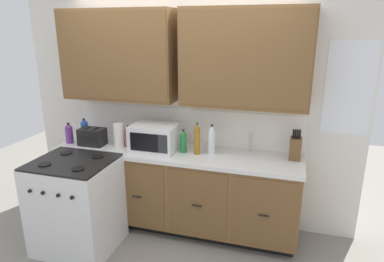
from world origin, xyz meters
name	(u,v)px	position (x,y,z in m)	size (l,w,h in m)	color
ground_plane	(168,241)	(0.00, 0.00, 0.00)	(8.00, 8.00, 0.00)	gray
wall_unit	(181,78)	(0.00, 0.50, 1.66)	(3.81, 0.40, 2.58)	white
counter_run	(176,189)	(0.00, 0.30, 0.46)	(2.64, 0.64, 0.90)	black
stove_range	(77,205)	(-0.83, -0.33, 0.47)	(0.76, 0.68, 0.95)	white
microwave	(155,138)	(-0.23, 0.27, 1.04)	(0.48, 0.37, 0.28)	white
toaster	(92,137)	(-0.96, 0.23, 1.00)	(0.28, 0.18, 0.19)	black
knife_block	(295,148)	(1.21, 0.43, 1.02)	(0.11, 0.14, 0.31)	brown
sink_faucet	(250,143)	(0.76, 0.51, 1.00)	(0.02, 0.02, 0.20)	#B2B5BA
paper_towel_roll	(119,135)	(-0.65, 0.27, 1.03)	(0.12, 0.12, 0.26)	white
bottle_violet	(69,133)	(-1.25, 0.22, 1.02)	(0.08, 0.08, 0.24)	#663384
bottle_red	(128,136)	(-0.54, 0.28, 1.03)	(0.07, 0.07, 0.25)	maroon
bottle_clear	(212,140)	(0.38, 0.33, 1.06)	(0.08, 0.08, 0.32)	silver
bottle_amber	(197,139)	(0.24, 0.29, 1.07)	(0.06, 0.06, 0.34)	#9E6619
bottle_blue	(85,129)	(-1.16, 0.39, 1.03)	(0.08, 0.08, 0.25)	blue
bottle_green	(183,141)	(0.09, 0.30, 1.02)	(0.07, 0.07, 0.25)	#237A38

